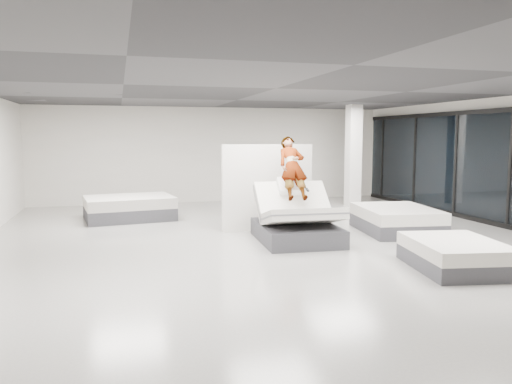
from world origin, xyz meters
TOP-DOWN VIEW (x-y plane):
  - room at (0.00, 0.00)m, footprint 14.00×14.04m
  - hero_bed at (0.48, 0.02)m, footprint 1.71×2.20m
  - person at (0.51, 0.34)m, footprint 0.70×1.56m
  - remote at (0.70, -0.02)m, footprint 0.06×0.14m
  - divider_panel at (0.28, 1.48)m, footprint 2.25×0.22m
  - flat_bed_right_far at (3.09, 0.38)m, footprint 1.86×2.31m
  - flat_bed_right_near at (2.29, -2.81)m, footprint 1.63×2.00m
  - flat_bed_left_far at (-2.89, 3.89)m, footprint 2.46×1.98m
  - column at (4.00, 4.50)m, footprint 0.40×0.40m
  - storefront_glazing at (5.90, 0.00)m, footprint 0.12×13.40m

SIDE VIEW (x-z plane):
  - flat_bed_right_near at x=2.29m, z-range 0.00..0.49m
  - flat_bed_right_far at x=3.09m, z-range 0.00..0.58m
  - flat_bed_left_far at x=-2.89m, z-range 0.00..0.62m
  - hero_bed at x=0.48m, z-range -0.26..1.08m
  - divider_panel at x=0.28m, z-range 0.00..2.04m
  - remote at x=0.70m, z-range 1.07..1.14m
  - person at x=0.51m, z-range 0.63..1.97m
  - storefront_glazing at x=5.90m, z-range -0.01..2.91m
  - room at x=0.00m, z-range 0.00..3.20m
  - column at x=4.00m, z-range 0.00..3.20m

